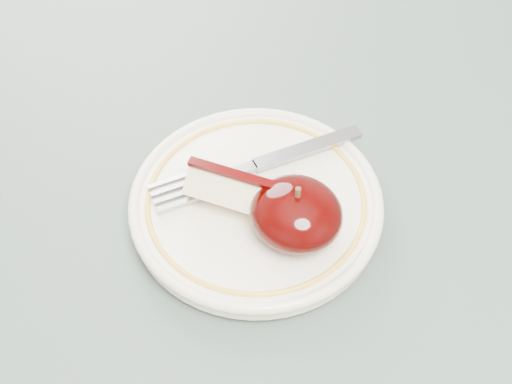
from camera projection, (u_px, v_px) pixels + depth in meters
The scene contains 5 objects.
table at pixel (235, 293), 0.61m from camera, with size 0.90×0.90×0.75m.
plate at pixel (256, 203), 0.54m from camera, with size 0.19×0.19×0.02m.
apple_half at pixel (296, 214), 0.50m from camera, with size 0.07×0.06×0.05m.
apple_wedge at pixel (240, 191), 0.52m from camera, with size 0.08×0.05×0.04m.
fork at pixel (253, 166), 0.55m from camera, with size 0.11×0.16×0.00m.
Camera 1 is at (0.18, -0.25, 1.19)m, focal length 50.00 mm.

